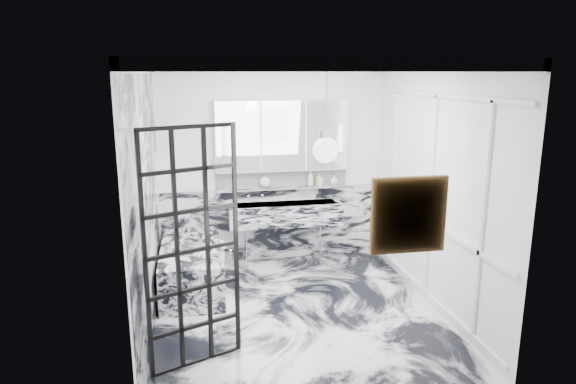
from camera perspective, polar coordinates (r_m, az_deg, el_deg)
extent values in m
plane|color=silver|center=(6.10, 0.89, -13.03)|extent=(3.60, 3.60, 0.00)
plane|color=white|center=(5.47, 1.00, 14.29)|extent=(3.60, 3.60, 0.00)
plane|color=white|center=(7.36, -1.84, 3.06)|extent=(3.60, 0.00, 3.60)
plane|color=white|center=(3.94, 6.14, -6.10)|extent=(3.60, 0.00, 3.60)
plane|color=white|center=(5.54, -15.51, -0.83)|extent=(0.00, 3.60, 3.60)
plane|color=white|center=(6.13, 15.75, 0.50)|extent=(0.00, 3.60, 3.60)
cube|color=silver|center=(7.54, -1.76, -3.53)|extent=(3.18, 0.05, 1.05)
cube|color=silver|center=(5.55, -15.32, -1.42)|extent=(0.02, 3.56, 2.68)
cube|color=white|center=(6.15, 15.53, -0.41)|extent=(0.03, 3.40, 2.30)
imported|color=#8C5919|center=(7.41, 2.50, 1.56)|extent=(0.09, 0.09, 0.22)
imported|color=#4C4C51|center=(7.45, 3.49, 1.41)|extent=(0.10, 0.10, 0.17)
imported|color=silver|center=(7.50, 5.12, 1.36)|extent=(0.13, 0.13, 0.14)
sphere|color=white|center=(7.30, -2.56, 1.10)|extent=(0.16, 0.16, 0.16)
cylinder|color=#8C5919|center=(7.44, 3.15, 1.13)|extent=(0.04, 0.04, 0.10)
cylinder|color=silver|center=(6.03, -7.42, -7.15)|extent=(0.08, 0.08, 0.12)
cube|color=orange|center=(4.09, 13.27, -2.50)|extent=(0.51, 0.05, 0.51)
sphere|color=white|center=(4.37, 4.18, 4.65)|extent=(0.22, 0.22, 0.22)
cube|color=silver|center=(7.30, -0.34, -2.42)|extent=(1.60, 0.45, 0.30)
cube|color=silver|center=(7.37, -0.57, 0.47)|extent=(1.90, 0.14, 0.04)
cube|color=white|center=(7.40, -0.66, 1.59)|extent=(1.90, 0.03, 0.23)
cube|color=white|center=(7.25, -0.59, 6.27)|extent=(1.90, 0.16, 1.00)
cylinder|color=white|center=(7.06, -7.06, 5.66)|extent=(0.07, 0.07, 0.40)
cylinder|color=white|center=(7.34, 5.89, 5.98)|extent=(0.07, 0.07, 0.40)
cube|color=silver|center=(6.71, -10.64, -8.18)|extent=(0.75, 1.65, 0.55)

